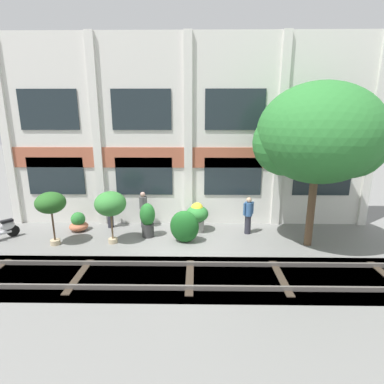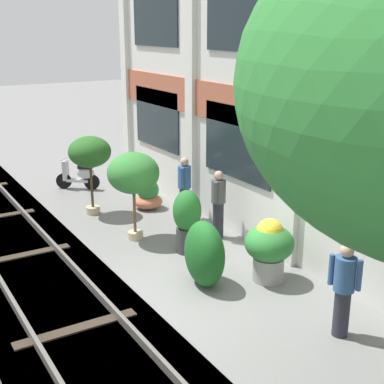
{
  "view_description": "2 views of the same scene",
  "coord_description": "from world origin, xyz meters",
  "px_view_note": "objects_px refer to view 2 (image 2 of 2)",
  "views": [
    {
      "loc": [
        0.36,
        -10.78,
        4.93
      ],
      "look_at": [
        0.18,
        1.64,
        1.73
      ],
      "focal_mm": 28.0,
      "sensor_mm": 36.0,
      "label": 1
    },
    {
      "loc": [
        7.85,
        -4.8,
        4.82
      ],
      "look_at": [
        -1.32,
        0.79,
        1.5
      ],
      "focal_mm": 50.0,
      "sensor_mm": 36.0,
      "label": 2
    }
  ],
  "objects_px": {
    "potted_plant_low_pan": "(133,174)",
    "scooter_near_curb": "(80,175)",
    "potted_plant_wide_bowl": "(148,196)",
    "resident_watching_tracks": "(218,202)",
    "resident_near_plants": "(344,287)",
    "potted_plant_ribbed_drum": "(187,219)",
    "resident_by_doorway": "(184,187)",
    "potted_plant_tall_urn": "(90,154)",
    "topiary_hedge": "(204,254)",
    "potted_plant_fluted_column": "(269,246)"
  },
  "relations": [
    {
      "from": "potted_plant_fluted_column",
      "to": "potted_plant_low_pan",
      "type": "xyz_separation_m",
      "value": [
        -3.35,
        -1.31,
        0.86
      ]
    },
    {
      "from": "resident_watching_tracks",
      "to": "scooter_near_curb",
      "type": "bearing_deg",
      "value": -22.6
    },
    {
      "from": "resident_by_doorway",
      "to": "resident_watching_tracks",
      "type": "xyz_separation_m",
      "value": [
        1.49,
        0.04,
        -0.01
      ]
    },
    {
      "from": "potted_plant_low_pan",
      "to": "scooter_near_curb",
      "type": "relative_size",
      "value": 1.86
    },
    {
      "from": "potted_plant_low_pan",
      "to": "resident_by_doorway",
      "type": "height_order",
      "value": "potted_plant_low_pan"
    },
    {
      "from": "potted_plant_ribbed_drum",
      "to": "resident_by_doorway",
      "type": "bearing_deg",
      "value": 151.01
    },
    {
      "from": "potted_plant_ribbed_drum",
      "to": "scooter_near_curb",
      "type": "bearing_deg",
      "value": -176.48
    },
    {
      "from": "potted_plant_tall_urn",
      "to": "resident_watching_tracks",
      "type": "xyz_separation_m",
      "value": [
        3.16,
        1.93,
        -0.78
      ]
    },
    {
      "from": "potted_plant_ribbed_drum",
      "to": "resident_near_plants",
      "type": "height_order",
      "value": "resident_near_plants"
    },
    {
      "from": "potted_plant_fluted_column",
      "to": "resident_near_plants",
      "type": "relative_size",
      "value": 0.81
    },
    {
      "from": "potted_plant_tall_urn",
      "to": "scooter_near_curb",
      "type": "xyz_separation_m",
      "value": [
        -2.36,
        0.5,
        -1.22
      ]
    },
    {
      "from": "resident_near_plants",
      "to": "topiary_hedge",
      "type": "bearing_deg",
      "value": -100.35
    },
    {
      "from": "potted_plant_fluted_column",
      "to": "resident_watching_tracks",
      "type": "bearing_deg",
      "value": 170.04
    },
    {
      "from": "resident_by_doorway",
      "to": "resident_near_plants",
      "type": "height_order",
      "value": "resident_by_doorway"
    },
    {
      "from": "potted_plant_low_pan",
      "to": "resident_watching_tracks",
      "type": "height_order",
      "value": "potted_plant_low_pan"
    },
    {
      "from": "potted_plant_tall_urn",
      "to": "resident_watching_tracks",
      "type": "bearing_deg",
      "value": 31.41
    },
    {
      "from": "potted_plant_low_pan",
      "to": "topiary_hedge",
      "type": "relative_size",
      "value": 1.61
    },
    {
      "from": "topiary_hedge",
      "to": "potted_plant_tall_urn",
      "type": "bearing_deg",
      "value": -176.31
    },
    {
      "from": "topiary_hedge",
      "to": "potted_plant_wide_bowl",
      "type": "bearing_deg",
      "value": 166.16
    },
    {
      "from": "resident_by_doorway",
      "to": "topiary_hedge",
      "type": "relative_size",
      "value": 1.28
    },
    {
      "from": "scooter_near_curb",
      "to": "resident_by_doorway",
      "type": "bearing_deg",
      "value": 148.12
    },
    {
      "from": "potted_plant_tall_urn",
      "to": "potted_plant_wide_bowl",
      "type": "bearing_deg",
      "value": 76.17
    },
    {
      "from": "resident_watching_tracks",
      "to": "potted_plant_low_pan",
      "type": "bearing_deg",
      "value": 24.24
    },
    {
      "from": "potted_plant_ribbed_drum",
      "to": "potted_plant_wide_bowl",
      "type": "distance_m",
      "value": 3.24
    },
    {
      "from": "scooter_near_curb",
      "to": "topiary_hedge",
      "type": "bearing_deg",
      "value": 127.77
    },
    {
      "from": "potted_plant_low_pan",
      "to": "topiary_hedge",
      "type": "bearing_deg",
      "value": 2.51
    },
    {
      "from": "potted_plant_low_pan",
      "to": "scooter_near_curb",
      "type": "bearing_deg",
      "value": 176.26
    },
    {
      "from": "resident_by_doorway",
      "to": "resident_watching_tracks",
      "type": "bearing_deg",
      "value": 138.37
    },
    {
      "from": "potted_plant_tall_urn",
      "to": "scooter_near_curb",
      "type": "relative_size",
      "value": 1.88
    },
    {
      "from": "resident_watching_tracks",
      "to": "topiary_hedge",
      "type": "height_order",
      "value": "resident_watching_tracks"
    },
    {
      "from": "potted_plant_low_pan",
      "to": "scooter_near_curb",
      "type": "xyz_separation_m",
      "value": [
        -4.58,
        0.3,
        -1.15
      ]
    },
    {
      "from": "potted_plant_tall_urn",
      "to": "potted_plant_ribbed_drum",
      "type": "bearing_deg",
      "value": 13.78
    },
    {
      "from": "potted_plant_ribbed_drum",
      "to": "resident_near_plants",
      "type": "relative_size",
      "value": 0.9
    },
    {
      "from": "resident_watching_tracks",
      "to": "resident_near_plants",
      "type": "bearing_deg",
      "value": 134.49
    },
    {
      "from": "potted_plant_wide_bowl",
      "to": "topiary_hedge",
      "type": "distance_m",
      "value": 4.84
    },
    {
      "from": "potted_plant_wide_bowl",
      "to": "resident_watching_tracks",
      "type": "height_order",
      "value": "resident_watching_tracks"
    },
    {
      "from": "resident_watching_tracks",
      "to": "resident_near_plants",
      "type": "height_order",
      "value": "resident_watching_tracks"
    },
    {
      "from": "potted_plant_fluted_column",
      "to": "resident_by_doorway",
      "type": "distance_m",
      "value": 3.92
    },
    {
      "from": "potted_plant_low_pan",
      "to": "potted_plant_tall_urn",
      "type": "relative_size",
      "value": 0.99
    },
    {
      "from": "scooter_near_curb",
      "to": "potted_plant_wide_bowl",
      "type": "bearing_deg",
      "value": 148.92
    },
    {
      "from": "potted_plant_tall_urn",
      "to": "resident_watching_tracks",
      "type": "height_order",
      "value": "potted_plant_tall_urn"
    },
    {
      "from": "potted_plant_low_pan",
      "to": "topiary_hedge",
      "type": "xyz_separation_m",
      "value": [
        2.84,
        0.12,
        -0.94
      ]
    },
    {
      "from": "potted_plant_wide_bowl",
      "to": "resident_near_plants",
      "type": "height_order",
      "value": "resident_near_plants"
    },
    {
      "from": "potted_plant_wide_bowl",
      "to": "potted_plant_ribbed_drum",
      "type": "bearing_deg",
      "value": -11.13
    },
    {
      "from": "potted_plant_tall_urn",
      "to": "scooter_near_curb",
      "type": "bearing_deg",
      "value": 168.03
    },
    {
      "from": "potted_plant_low_pan",
      "to": "potted_plant_wide_bowl",
      "type": "distance_m",
      "value": 2.57
    },
    {
      "from": "potted_plant_ribbed_drum",
      "to": "potted_plant_tall_urn",
      "type": "relative_size",
      "value": 0.68
    },
    {
      "from": "potted_plant_ribbed_drum",
      "to": "potted_plant_tall_urn",
      "type": "bearing_deg",
      "value": -166.22
    },
    {
      "from": "potted_plant_wide_bowl",
      "to": "resident_watching_tracks",
      "type": "distance_m",
      "value": 2.88
    },
    {
      "from": "potted_plant_low_pan",
      "to": "resident_watching_tracks",
      "type": "distance_m",
      "value": 2.09
    }
  ]
}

